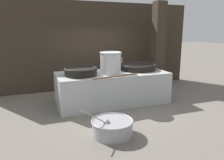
{
  "coord_description": "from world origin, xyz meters",
  "views": [
    {
      "loc": [
        -2.32,
        -6.29,
        2.25
      ],
      "look_at": [
        0.0,
        0.0,
        0.73
      ],
      "focal_mm": 35.0,
      "sensor_mm": 36.0,
      "label": 1
    }
  ],
  "objects": [
    {
      "name": "stirring_paddle",
      "position": [
        -0.07,
        -0.65,
        0.99
      ],
      "size": [
        1.46,
        0.36,
        0.04
      ],
      "rotation": [
        0.0,
        0.0,
        0.2
      ],
      "color": "brown",
      "rests_on": "hearth_platform"
    },
    {
      "name": "stock_pot",
      "position": [
        -0.11,
        -0.18,
        1.31
      ],
      "size": [
        0.66,
        0.66,
        0.66
      ],
      "color": "#B7B7BC",
      "rests_on": "hearth_platform"
    },
    {
      "name": "giant_wok_near",
      "position": [
        -1.01,
        -0.13,
        1.1
      ],
      "size": [
        0.98,
        0.98,
        0.23
      ],
      "color": "black",
      "rests_on": "hearth_platform"
    },
    {
      "name": "ground_plane",
      "position": [
        0.0,
        0.0,
        0.0
      ],
      "size": [
        60.0,
        60.0,
        0.0
      ],
      "primitive_type": "plane",
      "color": "slate"
    },
    {
      "name": "prep_bowl_vegetables",
      "position": [
        -0.78,
        -2.13,
        0.19
      ],
      "size": [
        1.2,
        0.94,
        0.74
      ],
      "color": "#9E9EA3",
      "rests_on": "ground_plane"
    },
    {
      "name": "support_pillar",
      "position": [
        2.31,
        1.09,
        1.66
      ],
      "size": [
        0.41,
        0.41,
        3.32
      ],
      "primitive_type": "cube",
      "color": "#382D23",
      "rests_on": "ground_plane"
    },
    {
      "name": "giant_wok_far",
      "position": [
        0.96,
        0.14,
        1.08
      ],
      "size": [
        1.22,
        1.22,
        0.2
      ],
      "color": "black",
      "rests_on": "hearth_platform"
    },
    {
      "name": "cook",
      "position": [
        0.74,
        1.29,
        0.81
      ],
      "size": [
        0.35,
        0.54,
        1.5
      ],
      "rotation": [
        0.0,
        0.0,
        3.16
      ],
      "color": "#8C6647",
      "rests_on": "ground_plane"
    },
    {
      "name": "back_wall",
      "position": [
        0.0,
        2.06,
        1.66
      ],
      "size": [
        8.14,
        0.24,
        3.32
      ],
      "primitive_type": "cube",
      "color": "#382D23",
      "rests_on": "ground_plane"
    },
    {
      "name": "hearth_platform",
      "position": [
        0.0,
        0.0,
        0.49
      ],
      "size": [
        3.42,
        1.52,
        0.97
      ],
      "color": "#B2B7B7",
      "rests_on": "ground_plane"
    }
  ]
}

